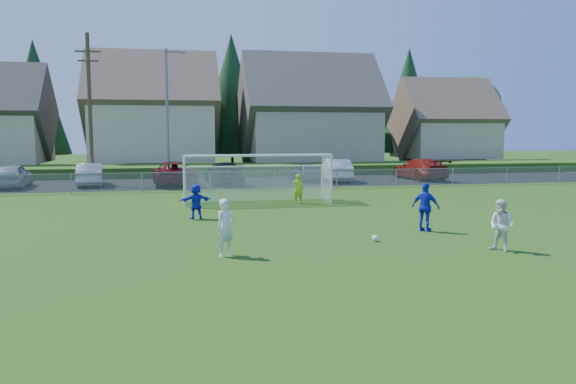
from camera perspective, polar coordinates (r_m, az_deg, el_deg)
name	(u,v)px	position (r m, az deg, el deg)	size (l,w,h in m)	color
ground	(356,288)	(13.38, 6.91, -9.67)	(160.00, 160.00, 0.00)	#193D0C
asphalt_lot	(234,182)	(40.08, -5.54, 1.00)	(60.00, 60.00, 0.00)	black
grass_embankment	(224,170)	(47.49, -6.48, 2.28)	(70.00, 6.00, 0.80)	#1E420F
soccer_ball	(375,238)	(18.87, 8.85, -4.67)	(0.22, 0.22, 0.22)	white
player_white_a	(226,228)	(16.50, -6.37, -3.61)	(0.62, 0.40, 1.69)	white
player_white_b	(501,225)	(18.23, 20.87, -3.20)	(0.77, 0.60, 1.59)	white
player_blue_a	(426,207)	(21.02, 13.81, -1.51)	(1.04, 0.43, 1.77)	#1424C1
player_blue_b	(196,201)	(23.64, -9.33, -0.95)	(1.35, 0.43, 1.46)	#1424C1
goalkeeper	(298,188)	(28.31, 1.03, 0.36)	(0.55, 0.36, 1.50)	#C0DC19
car_a	(12,176)	(40.04, -26.23, 1.50)	(1.86, 4.63, 1.58)	#96999D
car_b	(90,175)	(39.58, -19.46, 1.68)	(1.59, 4.55, 1.50)	#B8B8B8
car_c	(174,173)	(38.53, -11.49, 1.87)	(2.64, 5.72, 1.59)	#630B13
car_d	(224,173)	(38.74, -6.53, 1.92)	(2.11, 5.19, 1.51)	black
car_e	(305,172)	(40.69, 1.72, 2.06)	(1.62, 4.02, 1.37)	#16214E
car_f	(336,170)	(40.78, 4.93, 2.21)	(1.68, 4.83, 1.59)	silver
car_g	(420,169)	(43.30, 13.26, 2.30)	(2.22, 5.46, 1.58)	maroon
soccer_goal	(257,171)	(28.62, -3.20, 2.17)	(7.42, 1.90, 2.50)	white
chainlink_fence	(243,180)	(34.58, -4.61, 1.21)	(52.06, 0.06, 1.20)	gray
streetlight	(168,113)	(38.22, -12.09, 7.89)	(1.38, 0.18, 9.00)	slate
utility_pole	(90,108)	(39.60, -19.49, 8.05)	(1.60, 0.26, 10.00)	#473321
houses_row	(237,92)	(55.12, -5.18, 10.05)	(53.90, 11.45, 13.27)	tan
tree_row	(222,100)	(61.24, -6.71, 9.26)	(65.98, 12.36, 13.80)	#382616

